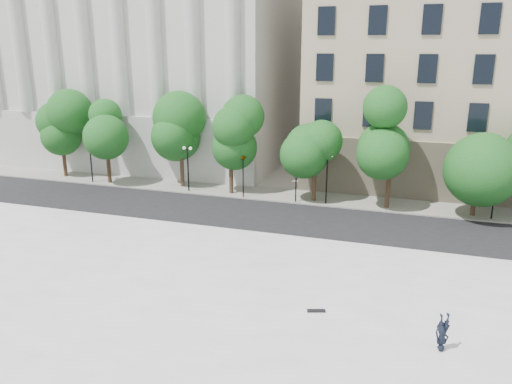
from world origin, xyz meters
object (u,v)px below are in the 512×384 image
Objects in this scene: traffic_light_east at (297,159)px; person_lying at (441,345)px; traffic_light_west at (243,155)px; skateboard at (316,311)px.

traffic_light_east is 2.54× the size of person_lying.
traffic_light_east is at bearing 91.71° from person_lying.
traffic_light_west is 20.18m from skateboard.
person_lying reaches higher than skateboard.
traffic_light_east is 21.90m from person_lying.
person_lying is at bearing -33.30° from skateboard.
traffic_light_east is (4.54, -0.00, 0.01)m from traffic_light_west.
person_lying is 1.96× the size of skateboard.
skateboard is (9.63, -17.45, -3.20)m from traffic_light_west.
traffic_light_west is 24.41m from person_lying.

